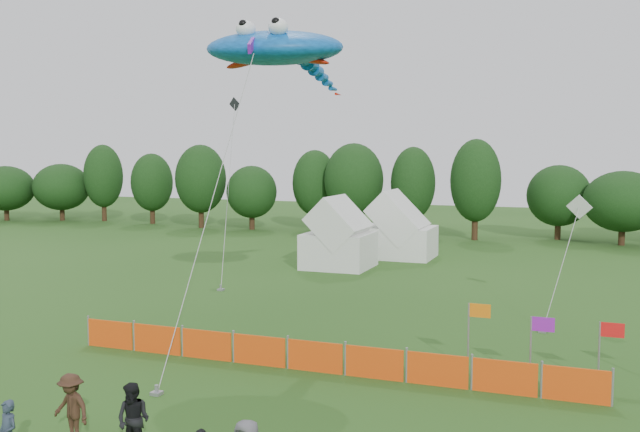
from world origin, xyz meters
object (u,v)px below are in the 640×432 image
(tent_left, at_px, (339,239))
(barrier_fence, at_px, (315,357))
(spectator_b, at_px, (133,420))
(tent_right, at_px, (398,232))
(spectator_c, at_px, (71,408))
(stingray_kite, at_px, (279,50))

(tent_left, relative_size, barrier_fence, 0.22)
(spectator_b, bearing_deg, tent_right, 90.76)
(barrier_fence, bearing_deg, spectator_b, -102.39)
(barrier_fence, relative_size, spectator_c, 10.42)
(tent_left, height_order, barrier_fence, tent_left)
(tent_left, xyz_separation_m, spectator_c, (2.54, -27.27, -0.92))
(tent_right, bearing_deg, spectator_b, -86.27)
(barrier_fence, height_order, spectator_c, spectator_c)
(spectator_c, relative_size, stingray_kite, 0.11)
(tent_right, xyz_separation_m, barrier_fence, (3.79, -25.30, -1.23))
(tent_right, xyz_separation_m, spectator_c, (0.21, -32.64, -0.87))
(tent_right, bearing_deg, spectator_c, -89.63)
(tent_right, bearing_deg, tent_left, -113.43)
(tent_right, distance_m, barrier_fence, 25.61)
(barrier_fence, distance_m, stingray_kite, 12.03)
(spectator_b, bearing_deg, stingray_kite, 94.66)
(spectator_b, bearing_deg, tent_left, 96.28)
(tent_left, relative_size, stingray_kite, 0.26)
(barrier_fence, relative_size, spectator_b, 10.25)
(tent_left, xyz_separation_m, spectator_b, (4.47, -27.43, -0.90))
(barrier_fence, bearing_deg, tent_right, 98.52)
(barrier_fence, bearing_deg, stingray_kite, 124.91)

